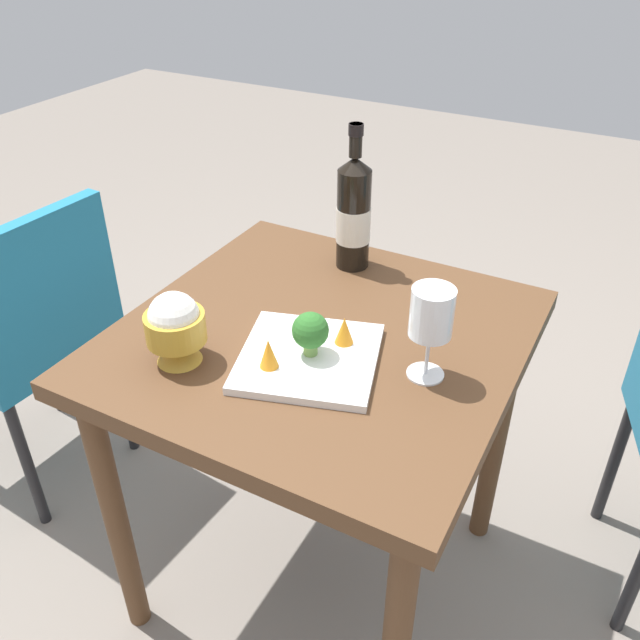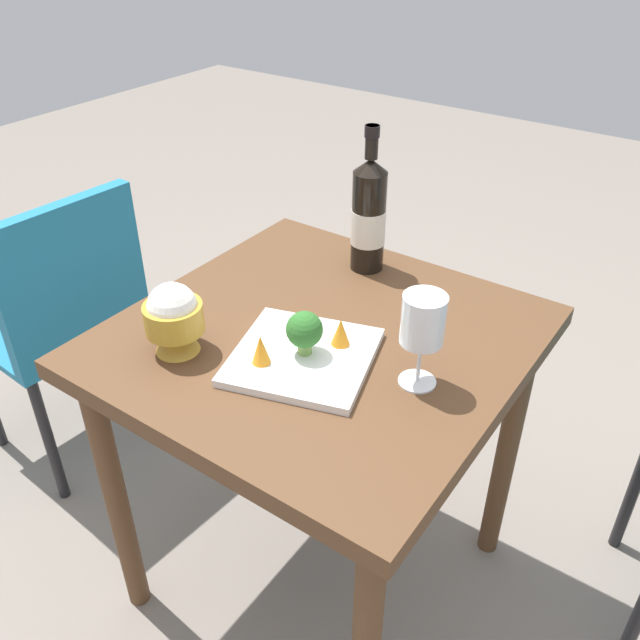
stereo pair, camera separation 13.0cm
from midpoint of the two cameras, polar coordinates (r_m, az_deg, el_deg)
ground_plane at (r=1.85m, az=-2.15°, el=-20.55°), size 8.00×8.00×0.00m
dining_table at (r=1.38m, az=-2.70°, el=-4.82°), size 0.76×0.76×0.75m
chair_by_wall at (r=1.90m, az=-24.79°, el=-0.56°), size 0.43×0.43×0.85m
wine_bottle at (r=1.49m, az=0.36°, el=9.01°), size 0.08×0.08×0.33m
wine_glass at (r=1.14m, az=6.28°, el=0.32°), size 0.08×0.08×0.18m
rice_bowl at (r=1.25m, az=-15.15°, el=-0.66°), size 0.11×0.11×0.14m
serving_plate at (r=1.24m, az=-3.97°, el=-3.33°), size 0.31×0.31×0.02m
broccoli_floret at (r=1.21m, az=-3.91°, el=-1.07°), size 0.07×0.07×0.09m
carrot_garnish_left at (r=1.25m, az=-0.91°, el=-0.98°), size 0.04×0.04×0.05m
carrot_garnish_right at (r=1.20m, az=-7.51°, el=-2.92°), size 0.03×0.03×0.06m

